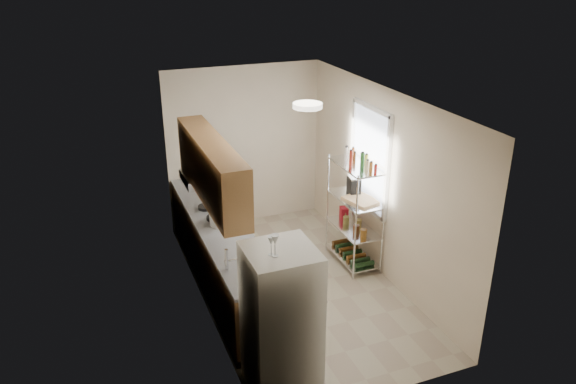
# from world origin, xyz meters

# --- Properties ---
(room) EXTENTS (2.52, 4.42, 2.62)m
(room) POSITION_xyz_m (0.00, 0.00, 1.30)
(room) COLOR #B2A890
(room) RESTS_ON ground
(counter_run) EXTENTS (0.63, 3.51, 0.90)m
(counter_run) POSITION_xyz_m (-0.92, 0.44, 0.45)
(counter_run) COLOR #9F6F43
(counter_run) RESTS_ON ground
(upper_cabinets) EXTENTS (0.33, 2.20, 0.72)m
(upper_cabinets) POSITION_xyz_m (-1.05, 0.10, 1.81)
(upper_cabinets) COLOR #9F6F43
(upper_cabinets) RESTS_ON room
(range_hood) EXTENTS (0.50, 0.60, 0.12)m
(range_hood) POSITION_xyz_m (-1.00, 0.90, 1.39)
(range_hood) COLOR #B7BABC
(range_hood) RESTS_ON room
(window) EXTENTS (0.06, 1.00, 1.46)m
(window) POSITION_xyz_m (1.23, 0.35, 1.55)
(window) COLOR white
(window) RESTS_ON room
(bakers_rack) EXTENTS (0.45, 0.90, 1.73)m
(bakers_rack) POSITION_xyz_m (1.00, 0.30, 1.11)
(bakers_rack) COLOR silver
(bakers_rack) RESTS_ON ground
(ceiling_dome) EXTENTS (0.34, 0.34, 0.05)m
(ceiling_dome) POSITION_xyz_m (0.00, -0.30, 2.57)
(ceiling_dome) COLOR white
(ceiling_dome) RESTS_ON room
(refrigerator) EXTENTS (0.67, 0.67, 1.62)m
(refrigerator) POSITION_xyz_m (-0.87, -1.72, 0.81)
(refrigerator) COLOR white
(refrigerator) RESTS_ON ground
(wine_glass_a) EXTENTS (0.08, 0.08, 0.22)m
(wine_glass_a) POSITION_xyz_m (-0.96, -1.80, 1.73)
(wine_glass_a) COLOR silver
(wine_glass_a) RESTS_ON refrigerator
(wine_glass_b) EXTENTS (0.07, 0.07, 0.19)m
(wine_glass_b) POSITION_xyz_m (-0.98, -1.77, 1.71)
(wine_glass_b) COLOR silver
(wine_glass_b) RESTS_ON refrigerator
(rice_cooker) EXTENTS (0.28, 0.28, 0.23)m
(rice_cooker) POSITION_xyz_m (-0.90, 0.42, 1.01)
(rice_cooker) COLOR silver
(rice_cooker) RESTS_ON counter_run
(frying_pan_large) EXTENTS (0.26, 0.26, 0.04)m
(frying_pan_large) POSITION_xyz_m (-0.93, 0.60, 0.92)
(frying_pan_large) COLOR black
(frying_pan_large) RESTS_ON counter_run
(frying_pan_small) EXTENTS (0.29, 0.29, 0.04)m
(frying_pan_small) POSITION_xyz_m (-0.97, 0.97, 0.92)
(frying_pan_small) COLOR black
(frying_pan_small) RESTS_ON counter_run
(cutting_board) EXTENTS (0.47, 0.54, 0.03)m
(cutting_board) POSITION_xyz_m (1.05, 0.19, 1.03)
(cutting_board) COLOR tan
(cutting_board) RESTS_ON bakers_rack
(espresso_machine) EXTENTS (0.18, 0.24, 0.26)m
(espresso_machine) POSITION_xyz_m (1.06, 0.46, 1.14)
(espresso_machine) COLOR black
(espresso_machine) RESTS_ON bakers_rack
(storage_bag) EXTENTS (0.14, 0.17, 0.17)m
(storage_bag) POSITION_xyz_m (1.01, 0.63, 0.64)
(storage_bag) COLOR #A41420
(storage_bag) RESTS_ON bakers_rack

